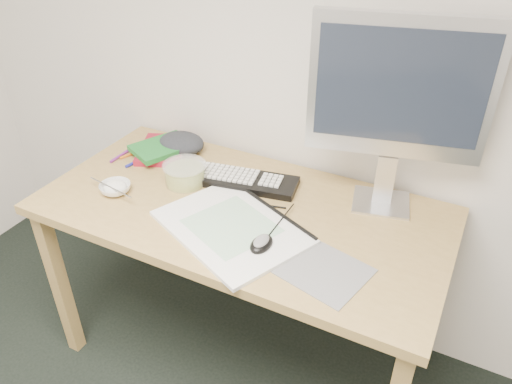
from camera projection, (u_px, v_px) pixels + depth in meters
desk at (241, 226)px, 1.75m from camera, size 1.40×0.70×0.75m
mousepad at (325, 271)px, 1.44m from camera, size 0.27×0.26×0.00m
sketchpad at (231, 227)px, 1.60m from camera, size 0.56×0.50×0.01m
keyboard at (239, 180)px, 1.83m from camera, size 0.45×0.21×0.03m
monitor at (399, 94)px, 1.51m from camera, size 0.54×0.21×0.64m
mouse at (261, 241)px, 1.51m from camera, size 0.06×0.10×0.03m
rice_bowl at (115, 188)px, 1.77m from camera, size 0.12×0.12×0.03m
chopsticks at (111, 187)px, 1.74m from camera, size 0.21×0.05×0.02m
fruit_tub at (185, 174)px, 1.82m from camera, size 0.19×0.19×0.08m
book_red at (163, 150)px, 2.02m from camera, size 0.26×0.29×0.02m
book_green at (162, 147)px, 2.00m from camera, size 0.25×0.28×0.02m
cloth_lump at (181, 143)px, 2.02m from camera, size 0.20×0.18×0.07m
pencil_pink at (248, 208)px, 1.70m from camera, size 0.17×0.08×0.01m
pencil_tan at (251, 207)px, 1.70m from camera, size 0.15×0.11×0.01m
pencil_black at (262, 205)px, 1.71m from camera, size 0.17×0.05×0.01m
marker_blue at (139, 160)px, 1.96m from camera, size 0.04×0.13×0.01m
marker_orange at (133, 153)px, 2.01m from camera, size 0.05×0.11×0.01m
marker_purple at (121, 155)px, 2.00m from camera, size 0.01×0.13×0.01m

